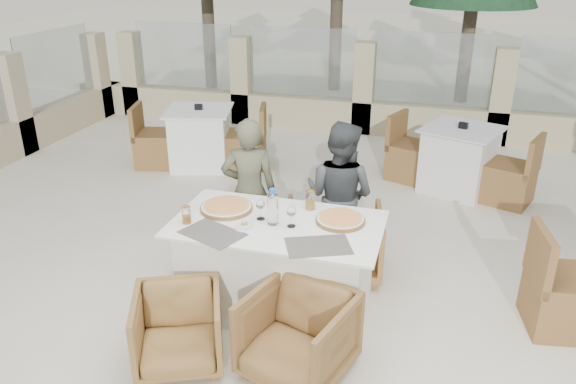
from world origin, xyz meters
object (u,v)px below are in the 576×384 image
(armchair_near_right, at_px, (298,336))
(olive_dish, at_px, (244,226))
(pizza_left, at_px, (226,207))
(water_bottle, at_px, (273,207))
(pizza_right, at_px, (340,219))
(beer_glass_right, at_px, (310,200))
(diner_right, at_px, (339,196))
(wine_glass_centre, at_px, (261,208))
(bg_table_a, at_px, (201,138))
(armchair_near_left, at_px, (179,329))
(beer_glass_left, at_px, (186,215))
(wine_glass_near, at_px, (291,215))
(armchair_far_left, at_px, (259,229))
(dining_table, at_px, (278,266))
(diner_left, at_px, (249,191))
(bg_table_b, at_px, (459,160))
(armchair_far_right, at_px, (343,241))

(armchair_near_right, bearing_deg, olive_dish, 153.06)
(pizza_left, xyz_separation_m, water_bottle, (0.43, -0.13, 0.12))
(pizza_right, relative_size, beer_glass_right, 2.44)
(olive_dish, distance_m, diner_right, 1.11)
(pizza_left, xyz_separation_m, pizza_right, (0.92, 0.03, -0.00))
(wine_glass_centre, height_order, bg_table_a, wine_glass_centre)
(wine_glass_centre, distance_m, armchair_near_left, 1.07)
(wine_glass_centre, distance_m, beer_glass_right, 0.43)
(beer_glass_left, height_order, bg_table_a, beer_glass_left)
(pizza_left, bearing_deg, armchair_near_right, -44.87)
(wine_glass_near, distance_m, olive_dish, 0.36)
(pizza_right, relative_size, armchair_near_left, 0.62)
(armchair_far_left, height_order, bg_table_a, bg_table_a)
(water_bottle, height_order, armchair_near_left, water_bottle)
(beer_glass_left, height_order, armchair_near_left, beer_glass_left)
(dining_table, relative_size, diner_left, 1.18)
(pizza_right, height_order, bg_table_a, pizza_right)
(bg_table_b, bearing_deg, pizza_right, -87.61)
(pizza_right, distance_m, beer_glass_left, 1.17)
(olive_dish, height_order, bg_table_a, olive_dish)
(armchair_far_right, xyz_separation_m, bg_table_a, (-2.32, 2.14, 0.08))
(beer_glass_right, distance_m, diner_left, 0.78)
(pizza_left, relative_size, pizza_right, 1.11)
(beer_glass_left, xyz_separation_m, diner_right, (0.99, 1.00, -0.15))
(pizza_left, height_order, diner_right, diner_right)
(bg_table_a, bearing_deg, wine_glass_centre, -71.93)
(beer_glass_left, xyz_separation_m, diner_left, (0.19, 0.89, -0.16))
(olive_dish, distance_m, armchair_near_right, 0.92)
(water_bottle, distance_m, bg_table_b, 3.29)
(diner_right, bearing_deg, beer_glass_left, 61.72)
(pizza_right, distance_m, beer_glass_right, 0.33)
(beer_glass_right, bearing_deg, wine_glass_centre, -138.19)
(armchair_far_right, relative_size, diner_right, 0.50)
(beer_glass_right, distance_m, armchair_far_left, 0.96)
(water_bottle, bearing_deg, wine_glass_near, -2.05)
(water_bottle, height_order, beer_glass_right, water_bottle)
(diner_right, bearing_deg, beer_glass_right, 90.34)
(wine_glass_centre, relative_size, olive_dish, 1.67)
(diner_left, height_order, bg_table_b, diner_left)
(olive_dish, bearing_deg, dining_table, 36.11)
(water_bottle, bearing_deg, pizza_left, 162.66)
(dining_table, distance_m, bg_table_b, 3.22)
(beer_glass_left, relative_size, armchair_near_left, 0.22)
(beer_glass_right, distance_m, bg_table_a, 3.31)
(diner_left, bearing_deg, armchair_near_left, 71.59)
(beer_glass_right, bearing_deg, olive_dish, -130.07)
(armchair_far_left, distance_m, armchair_far_right, 0.83)
(water_bottle, relative_size, wine_glass_centre, 1.57)
(pizza_left, distance_m, pizza_right, 0.92)
(water_bottle, relative_size, wine_glass_near, 1.57)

